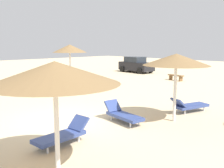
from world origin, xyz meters
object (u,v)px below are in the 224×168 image
parasol_3 (70,49)px  lounger_3 (42,80)px  lounger_0 (123,114)px  parasol_4 (55,73)px  lounger_5 (189,105)px  parked_car (136,65)px  parasol_0 (176,60)px  lounger_4 (63,134)px  bench_0 (176,77)px

parasol_3 → lounger_3: bearing=-105.0°
lounger_0 → lounger_3: bearing=166.7°
parasol_4 → lounger_5: size_ratio=1.57×
lounger_3 → parked_car: (-0.26, 11.62, 0.50)m
parasol_0 → lounger_4: bearing=-102.9°
parasol_4 → lounger_3: (-13.21, 6.86, -2.17)m
parked_car → lounger_3: bearing=-88.7°
parasol_0 → bench_0: size_ratio=1.80×
bench_0 → lounger_3: bearing=-124.9°
lounger_3 → parasol_4: bearing=-27.4°
parasol_4 → lounger_3: parasol_4 is taller
lounger_4 → parasol_4: bearing=-37.2°
parasol_0 → lounger_4: (-1.07, -4.67, -2.21)m
lounger_0 → lounger_3: (-11.45, 2.71, 0.00)m
parasol_4 → lounger_0: 5.00m
lounger_0 → parked_car: size_ratio=0.47×
lounger_5 → parked_car: 16.88m
lounger_5 → parasol_0: bearing=-80.4°
lounger_0 → bench_0: lounger_0 is taller
lounger_0 → lounger_4: (0.31, -3.05, -0.00)m
parasol_3 → lounger_4: size_ratio=1.61×
bench_0 → parasol_0: bearing=-57.9°
lounger_3 → parasol_0: bearing=-4.8°
parasol_0 → lounger_4: 5.28m
lounger_3 → parked_car: bearing=91.3°
bench_0 → lounger_4: bearing=-70.3°
parasol_0 → lounger_4: size_ratio=1.45×
lounger_3 → bench_0: bearing=55.1°
parasol_0 → lounger_5: 2.81m
parasol_0 → parasol_3: (-12.23, 3.35, 0.23)m
lounger_3 → lounger_4: (11.76, -5.76, -0.00)m
parasol_0 → parasol_4: bearing=-86.3°
lounger_3 → lounger_4: lounger_3 is taller
lounger_4 → bench_0: (-5.36, 14.94, 0.02)m
parasol_4 → bench_0: size_ratio=2.02×
lounger_5 → parked_car: size_ratio=0.49×
lounger_0 → lounger_4: lounger_0 is taller
lounger_5 → lounger_3: bearing=-177.1°
parasol_3 → lounger_3: parasol_3 is taller
lounger_4 → lounger_5: bearing=83.0°
parasol_0 → lounger_5: (-0.29, 1.71, -2.21)m
parasol_3 → parked_car: bearing=95.3°
lounger_3 → bench_0: (6.40, 9.18, 0.02)m
parasol_4 → lounger_4: size_ratio=1.62×
parasol_3 → lounger_3: 3.38m
parasol_3 → lounger_0: parasol_3 is taller
lounger_5 → bench_0: lounger_5 is taller
lounger_4 → bench_0: bearing=109.7°
parasol_4 → lounger_3: 15.04m
parasol_0 → bench_0: parasol_0 is taller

